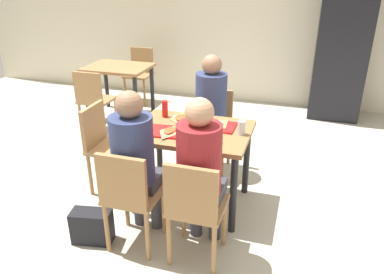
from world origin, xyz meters
The scene contains 28 objects.
ground_plane centered at (0.00, 0.00, -0.01)m, with size 10.00×10.00×0.02m, color #B2AD9E.
back_wall centered at (0.00, 3.20, 1.40)m, with size 10.00×0.10×2.80m, color beige.
main_table centered at (0.00, 0.00, 0.64)m, with size 1.02×0.76×0.75m.
chair_near_left centered at (-0.26, -0.76, 0.51)m, with size 0.40×0.40×0.87m.
chair_near_right centered at (0.26, -0.76, 0.51)m, with size 0.40×0.40×0.87m.
chair_far_side centered at (0.00, 0.76, 0.51)m, with size 0.40×0.40×0.87m.
chair_left_end centered at (-0.89, 0.00, 0.51)m, with size 0.40×0.40×0.87m.
person_in_red centered at (-0.26, -0.62, 0.76)m, with size 0.32×0.42×1.28m.
person_in_brown_jacket centered at (0.26, -0.62, 0.76)m, with size 0.32×0.42×1.28m.
person_far_side centered at (0.00, 0.62, 0.76)m, with size 0.32×0.42×1.28m.
tray_red_near centered at (-0.18, -0.13, 0.76)m, with size 0.36×0.26×0.02m, color red.
tray_red_far centered at (0.18, 0.11, 0.76)m, with size 0.36×0.26×0.02m, color red.
paper_plate_center centered at (-0.15, 0.21, 0.76)m, with size 0.22×0.22×0.01m, color white.
paper_plate_near_edge centered at (0.15, -0.21, 0.76)m, with size 0.22×0.22×0.01m, color white.
pizza_slice_a centered at (-0.15, -0.15, 0.78)m, with size 0.14×0.23×0.02m.
pizza_slice_b centered at (0.18, 0.13, 0.78)m, with size 0.26×0.27×0.02m.
pizza_slice_c centered at (-0.17, 0.19, 0.77)m, with size 0.20×0.27×0.02m.
pizza_slice_d centered at (0.18, -0.20, 0.77)m, with size 0.23×0.15×0.02m.
plastic_cup_a centered at (-0.03, 0.32, 0.80)m, with size 0.07×0.07×0.10m, color white.
plastic_cup_b centered at (0.03, -0.32, 0.80)m, with size 0.07×0.07×0.10m, color white.
soda_can centered at (0.43, 0.02, 0.82)m, with size 0.07×0.07×0.12m, color #B7BCC6.
condiment_bottle centered at (-0.33, 0.21, 0.83)m, with size 0.06×0.06×0.16m, color red.
foil_bundle centered at (-0.43, -0.02, 0.80)m, with size 0.10×0.10×0.10m, color silver.
handbag centered at (-0.61, -0.78, 0.14)m, with size 0.32×0.16×0.28m, color black.
drink_fridge centered at (1.34, 2.85, 0.95)m, with size 0.70×0.60×1.90m, color black.
background_table centered at (-1.70, 1.89, 0.63)m, with size 0.90×0.70×0.75m.
background_chair_near centered at (-1.70, 1.16, 0.51)m, with size 0.40×0.40×0.87m.
background_chair_far centered at (-1.70, 2.63, 0.51)m, with size 0.40×0.40×0.87m.
Camera 1 is at (0.90, -2.89, 2.05)m, focal length 35.05 mm.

